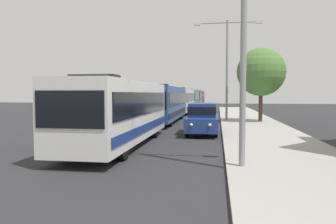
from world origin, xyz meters
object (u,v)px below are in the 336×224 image
at_px(bus_middle, 181,100).
at_px(bus_rear, 195,97).
at_px(bus_lead, 120,110).
at_px(bus_fourth_in_line, 189,98).
at_px(bus_tail_end, 199,97).
at_px(streetlamp_near, 244,8).
at_px(roadside_tree, 261,72).
at_px(bus_second_in_line, 164,103).
at_px(streetlamp_mid, 227,60).
at_px(box_truck_oncoming, 188,96).
at_px(white_suv, 203,117).

relative_size(bus_middle, bus_rear, 1.08).
height_order(bus_lead, bus_fourth_in_line, same).
relative_size(bus_middle, bus_tail_end, 1.10).
height_order(bus_lead, streetlamp_near, streetlamp_near).
bearing_deg(bus_rear, bus_middle, -90.00).
relative_size(bus_middle, roadside_tree, 1.93).
xyz_separation_m(bus_second_in_line, bus_tail_end, (-0.00, 50.74, -0.00)).
relative_size(bus_second_in_line, streetlamp_mid, 1.37).
relative_size(bus_middle, streetlamp_near, 1.44).
bearing_deg(bus_fourth_in_line, bus_lead, -90.00).
relative_size(streetlamp_near, streetlamp_mid, 0.94).
xyz_separation_m(bus_fourth_in_line, bus_rear, (-0.00, 12.90, -0.00)).
bearing_deg(bus_rear, box_truck_oncoming, 98.75).
xyz_separation_m(bus_lead, streetlamp_near, (5.40, -4.21, 3.51)).
xyz_separation_m(box_truck_oncoming, roadside_tree, (11.47, -59.25, 2.58)).
distance_m(bus_lead, bus_tail_end, 63.41).
height_order(bus_middle, streetlamp_near, streetlamp_near).
xyz_separation_m(white_suv, roadside_tree, (4.47, 7.84, 3.25)).
relative_size(bus_middle, streetlamp_mid, 1.36).
relative_size(bus_fourth_in_line, streetlamp_mid, 1.27).
bearing_deg(white_suv, bus_rear, 94.63).
height_order(bus_second_in_line, box_truck_oncoming, bus_second_in_line).
bearing_deg(bus_rear, bus_second_in_line, -90.00).
relative_size(streetlamp_mid, roadside_tree, 1.42).
bearing_deg(streetlamp_near, streetlamp_mid, 90.00).
bearing_deg(roadside_tree, bus_second_in_line, -178.35).
relative_size(bus_lead, bus_second_in_line, 0.89).
bearing_deg(bus_middle, box_truck_oncoming, 94.04).
height_order(bus_fourth_in_line, bus_rear, same).
xyz_separation_m(streetlamp_mid, roadside_tree, (2.77, -1.11, -1.18)).
xyz_separation_m(streetlamp_near, roadside_tree, (2.77, 17.12, -0.92)).
bearing_deg(streetlamp_mid, roadside_tree, -21.72).
bearing_deg(streetlamp_near, roadside_tree, 80.79).
xyz_separation_m(bus_lead, box_truck_oncoming, (-3.30, 72.16, 0.01)).
height_order(bus_middle, streetlamp_mid, streetlamp_mid).
height_order(white_suv, box_truck_oncoming, box_truck_oncoming).
distance_m(box_truck_oncoming, streetlamp_mid, 58.92).
xyz_separation_m(bus_lead, bus_second_in_line, (0.00, 12.67, 0.00)).
relative_size(bus_lead, bus_middle, 0.90).
bearing_deg(bus_rear, bus_fourth_in_line, -90.00).
xyz_separation_m(bus_fourth_in_line, streetlamp_near, (5.40, -42.01, 3.51)).
bearing_deg(bus_fourth_in_line, bus_second_in_line, -90.00).
height_order(bus_tail_end, streetlamp_mid, streetlamp_mid).
bearing_deg(bus_lead, bus_middle, 90.00).
bearing_deg(bus_lead, box_truck_oncoming, 92.62).
distance_m(white_suv, box_truck_oncoming, 67.47).
height_order(bus_second_in_line, bus_tail_end, same).
bearing_deg(bus_second_in_line, bus_rear, 90.00).
bearing_deg(roadside_tree, bus_middle, 123.20).
relative_size(bus_tail_end, roadside_tree, 1.76).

